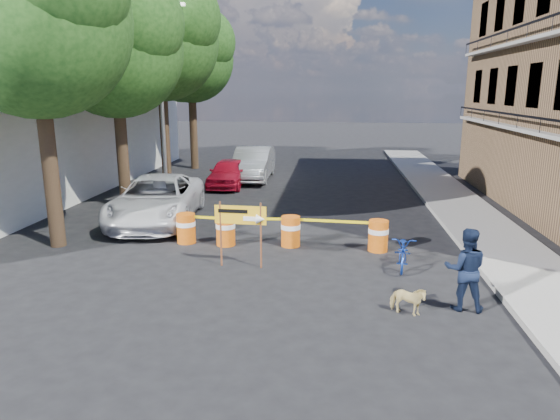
% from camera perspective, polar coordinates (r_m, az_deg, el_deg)
% --- Properties ---
extents(ground, '(120.00, 120.00, 0.00)m').
position_cam_1_polar(ground, '(12.31, -0.18, -7.94)').
color(ground, black).
rests_on(ground, ground).
extents(sidewalk_east, '(2.40, 40.00, 0.15)m').
position_cam_1_polar(sidewalk_east, '(18.61, 21.31, -1.15)').
color(sidewalk_east, gray).
rests_on(sidewalk_east, ground).
extents(white_building, '(8.00, 22.00, 6.00)m').
position_cam_1_polar(white_building, '(25.74, -27.91, 8.68)').
color(white_building, silver).
rests_on(white_building, ground).
extents(tree_near, '(5.46, 5.20, 9.15)m').
position_cam_1_polar(tree_near, '(15.69, -26.09, 19.04)').
color(tree_near, '#332316').
rests_on(tree_near, ground).
extents(tree_mid_a, '(5.25, 5.00, 8.68)m').
position_cam_1_polar(tree_mid_a, '(20.10, -18.20, 17.21)').
color(tree_mid_a, '#332316').
rests_on(tree_mid_a, ground).
extents(tree_mid_b, '(5.67, 5.40, 9.62)m').
position_cam_1_polar(tree_mid_b, '(24.80, -13.42, 18.35)').
color(tree_mid_b, '#332316').
rests_on(tree_mid_b, ground).
extents(tree_far, '(5.04, 4.80, 8.84)m').
position_cam_1_polar(tree_far, '(29.53, -10.06, 16.72)').
color(tree_far, '#332316').
rests_on(tree_far, ground).
extents(streetlamp, '(1.25, 0.18, 8.00)m').
position_cam_1_polar(streetlamp, '(22.08, -13.26, 12.90)').
color(streetlamp, gray).
rests_on(streetlamp, ground).
extents(barrel_far_left, '(0.58, 0.58, 0.90)m').
position_cam_1_polar(barrel_far_left, '(15.29, -10.69, -1.99)').
color(barrel_far_left, '#C5560B').
rests_on(barrel_far_left, ground).
extents(barrel_mid_left, '(0.58, 0.58, 0.90)m').
position_cam_1_polar(barrel_mid_left, '(14.88, -6.23, -2.26)').
color(barrel_mid_left, '#C5560B').
rests_on(barrel_mid_left, ground).
extents(barrel_mid_right, '(0.58, 0.58, 0.90)m').
position_cam_1_polar(barrel_mid_right, '(14.71, 1.22, -2.37)').
color(barrel_mid_right, '#C5560B').
rests_on(barrel_mid_right, ground).
extents(barrel_far_right, '(0.58, 0.58, 0.90)m').
position_cam_1_polar(barrel_far_right, '(14.54, 11.16, -2.82)').
color(barrel_far_right, '#C5560B').
rests_on(barrel_far_right, ground).
extents(detour_sign, '(1.35, 0.26, 1.74)m').
position_cam_1_polar(detour_sign, '(12.77, -3.83, -1.19)').
color(detour_sign, '#592D19').
rests_on(detour_sign, ground).
extents(pedestrian, '(0.93, 0.77, 1.77)m').
position_cam_1_polar(pedestrian, '(11.12, 20.43, -6.37)').
color(pedestrian, black).
rests_on(pedestrian, ground).
extents(bicycle, '(0.72, 0.98, 1.71)m').
position_cam_1_polar(bicycle, '(13.24, 14.02, -2.88)').
color(bicycle, '#123298').
rests_on(bicycle, ground).
extents(dog, '(0.83, 0.59, 0.64)m').
position_cam_1_polar(dog, '(10.71, 14.37, -9.96)').
color(dog, '#D7C17B').
rests_on(dog, ground).
extents(suv_white, '(3.28, 5.98, 1.59)m').
position_cam_1_polar(suv_white, '(17.84, -13.90, 1.15)').
color(suv_white, silver).
rests_on(suv_white, ground).
extents(sedan_red, '(1.60, 3.90, 1.33)m').
position_cam_1_polar(sedan_red, '(23.87, -5.94, 4.25)').
color(sedan_red, '#AA0E25').
rests_on(sedan_red, ground).
extents(sedan_silver, '(1.80, 5.05, 1.66)m').
position_cam_1_polar(sedan_silver, '(25.65, -3.09, 5.33)').
color(sedan_silver, '#A7AAAE').
rests_on(sedan_silver, ground).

